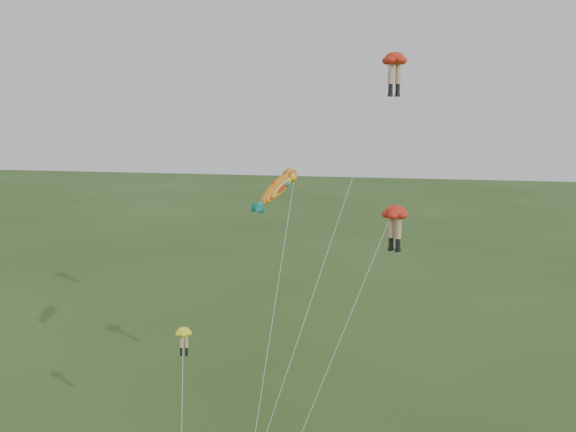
# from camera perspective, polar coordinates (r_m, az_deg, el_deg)

# --- Properties ---
(legs_kite_red_high) EXTENTS (7.61, 10.58, 22.56)m
(legs_kite_red_high) POSITION_cam_1_polar(r_m,az_deg,el_deg) (38.00, 9.29, 12.86)
(legs_kite_red_high) COLOR red
(legs_kite_red_high) RESTS_ON ground
(legs_kite_red_mid) EXTENTS (6.50, 5.43, 14.57)m
(legs_kite_red_mid) POSITION_cam_1_polar(r_m,az_deg,el_deg) (32.80, 9.34, -0.36)
(legs_kite_red_mid) COLOR red
(legs_kite_red_mid) RESTS_ON ground
(legs_kite_yellow) EXTENTS (2.17, 5.89, 8.08)m
(legs_kite_yellow) POSITION_cam_1_polar(r_m,az_deg,el_deg) (34.42, -9.28, -11.07)
(legs_kite_yellow) COLOR #FFF820
(legs_kite_yellow) RESTS_ON ground
(fish_kite) EXTENTS (2.57, 8.53, 16.37)m
(fish_kite) POSITION_cam_1_polar(r_m,az_deg,el_deg) (34.95, -0.87, 2.44)
(fish_kite) COLOR yellow
(fish_kite) RESTS_ON ground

